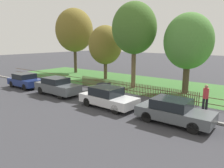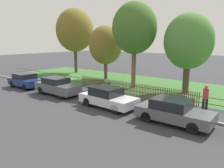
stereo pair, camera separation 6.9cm
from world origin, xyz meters
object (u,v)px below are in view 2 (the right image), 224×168
(parked_car_navy_estate, at_px, (108,97))
(tree_far_left, at_px, (188,42))
(parked_car_silver_hatchback, at_px, (26,80))
(covered_motorcycle, at_px, (104,87))
(tree_mid_park, at_px, (134,28))
(parked_car_black_saloon, at_px, (57,86))
(parked_car_red_compact, at_px, (173,111))
(pedestrian_by_lamp, at_px, (206,96))
(tree_nearest_kerb, at_px, (75,30))
(tree_behind_motorcycle, at_px, (106,45))

(parked_car_navy_estate, height_order, tree_far_left, tree_far_left)
(parked_car_silver_hatchback, xyz_separation_m, covered_motorcycle, (7.77, 2.96, -0.10))
(tree_mid_park, xyz_separation_m, tree_far_left, (4.82, 1.07, -1.20))
(parked_car_black_saloon, bearing_deg, covered_motorcycle, 45.59)
(parked_car_silver_hatchback, distance_m, parked_car_red_compact, 15.39)
(parked_car_red_compact, distance_m, tree_mid_park, 10.79)
(parked_car_navy_estate, distance_m, covered_motorcycle, 4.05)
(parked_car_red_compact, xyz_separation_m, covered_motorcycle, (-7.62, 2.94, -0.10))
(covered_motorcycle, relative_size, pedestrian_by_lamp, 1.04)
(parked_car_black_saloon, distance_m, tree_mid_park, 8.90)
(parked_car_red_compact, bearing_deg, tree_nearest_kerb, 151.42)
(parked_car_black_saloon, distance_m, tree_behind_motorcycle, 9.37)
(parked_car_red_compact, relative_size, tree_mid_park, 0.52)
(parked_car_red_compact, xyz_separation_m, tree_behind_motorcycle, (-12.29, 8.61, 3.34))
(tree_far_left, bearing_deg, parked_car_silver_hatchback, -150.01)
(tree_behind_motorcycle, bearing_deg, parked_car_red_compact, -35.01)
(parked_car_black_saloon, xyz_separation_m, tree_nearest_kerb, (-8.65, 9.94, 5.21))
(parked_car_silver_hatchback, distance_m, parked_car_black_saloon, 4.94)
(covered_motorcycle, distance_m, tree_far_left, 8.20)
(parked_car_red_compact, bearing_deg, tree_behind_motorcycle, 143.96)
(tree_nearest_kerb, distance_m, tree_mid_park, 12.61)
(tree_nearest_kerb, relative_size, pedestrian_by_lamp, 5.05)
(parked_car_navy_estate, xyz_separation_m, tree_behind_motorcycle, (-7.46, 8.58, 3.33))
(tree_mid_park, bearing_deg, parked_car_navy_estate, -71.86)
(covered_motorcycle, height_order, pedestrian_by_lamp, pedestrian_by_lamp)
(tree_mid_park, bearing_deg, tree_nearest_kerb, 164.33)
(parked_car_red_compact, relative_size, tree_far_left, 0.61)
(parked_car_black_saloon, distance_m, tree_nearest_kerb, 14.16)
(parked_car_silver_hatchback, height_order, parked_car_black_saloon, parked_car_black_saloon)
(tree_behind_motorcycle, bearing_deg, tree_nearest_kerb, 168.73)
(covered_motorcycle, distance_m, pedestrian_by_lamp, 8.41)
(covered_motorcycle, bearing_deg, parked_car_silver_hatchback, -164.51)
(tree_behind_motorcycle, distance_m, tree_mid_park, 5.94)
(parked_car_silver_hatchback, xyz_separation_m, tree_mid_park, (8.43, 6.58, 5.00))
(tree_mid_park, bearing_deg, parked_car_red_compact, -43.29)
(parked_car_silver_hatchback, relative_size, tree_far_left, 0.54)
(parked_car_black_saloon, relative_size, tree_behind_motorcycle, 0.67)
(tree_far_left, bearing_deg, pedestrian_by_lamp, -55.81)
(parked_car_silver_hatchback, distance_m, tree_far_left, 15.77)
(tree_nearest_kerb, height_order, tree_mid_park, tree_nearest_kerb)
(parked_car_black_saloon, bearing_deg, tree_nearest_kerb, 130.77)
(tree_nearest_kerb, bearing_deg, parked_car_red_compact, -27.55)
(parked_car_navy_estate, bearing_deg, tree_mid_park, 110.05)
(covered_motorcycle, bearing_deg, parked_car_red_compact, -26.51)
(pedestrian_by_lamp, bearing_deg, parked_car_silver_hatchback, 137.14)
(tree_behind_motorcycle, bearing_deg, tree_mid_park, -21.03)
(tree_far_left, height_order, pedestrian_by_lamp, tree_far_left)
(parked_car_red_compact, height_order, tree_behind_motorcycle, tree_behind_motorcycle)
(parked_car_black_saloon, relative_size, parked_car_navy_estate, 1.01)
(covered_motorcycle, bearing_deg, tree_behind_motorcycle, 124.08)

